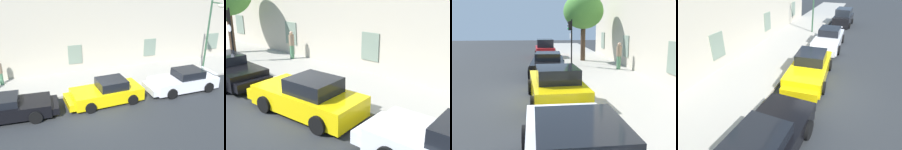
{
  "view_description": "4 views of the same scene",
  "coord_description": "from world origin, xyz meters",
  "views": [
    {
      "loc": [
        -3.38,
        -13.02,
        7.86
      ],
      "look_at": [
        1.61,
        1.94,
        1.37
      ],
      "focal_mm": 41.17,
      "sensor_mm": 36.0,
      "label": 1
    },
    {
      "loc": [
        8.26,
        -5.63,
        4.76
      ],
      "look_at": [
        1.64,
        1.91,
        1.47
      ],
      "focal_mm": 44.35,
      "sensor_mm": 36.0,
      "label": 2
    },
    {
      "loc": [
        10.99,
        0.3,
        3.12
      ],
      "look_at": [
        2.5,
        1.13,
        1.42
      ],
      "focal_mm": 41.1,
      "sensor_mm": 36.0,
      "label": 3
    },
    {
      "loc": [
        -8.8,
        -1.53,
        5.57
      ],
      "look_at": [
        -1.13,
        1.38,
        1.16
      ],
      "focal_mm": 31.51,
      "sensor_mm": 36.0,
      "label": 4
    }
  ],
  "objects": [
    {
      "name": "ground_plane",
      "position": [
        0.0,
        0.0,
        0.0
      ],
      "size": [
        80.0,
        80.0,
        0.0
      ],
      "primitive_type": "plane",
      "color": "#2B2D30"
    },
    {
      "name": "sidewalk",
      "position": [
        0.0,
        4.36,
        0.07
      ],
      "size": [
        60.0,
        4.12,
        0.14
      ],
      "primitive_type": "cube",
      "color": "#A8A399",
      "rests_on": "ground"
    },
    {
      "name": "sportscar_red_lead",
      "position": [
        -4.73,
        0.83,
        0.62
      ],
      "size": [
        5.17,
        2.37,
        1.35
      ],
      "color": "black",
      "rests_on": "ground"
    },
    {
      "name": "sportscar_yellow_flank",
      "position": [
        0.77,
        0.96,
        0.63
      ],
      "size": [
        4.95,
        2.41,
        1.49
      ],
      "color": "yellow",
      "rests_on": "ground"
    },
    {
      "name": "sportscar_white_middle",
      "position": [
        6.36,
        0.97,
        0.64
      ],
      "size": [
        5.14,
        2.27,
        1.47
      ],
      "color": "white",
      "rests_on": "ground"
    },
    {
      "name": "hatchback_parked",
      "position": [
        14.14,
        0.81,
        0.82
      ],
      "size": [
        3.84,
        2.05,
        1.84
      ],
      "color": "black",
      "rests_on": "ground"
    }
  ]
}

